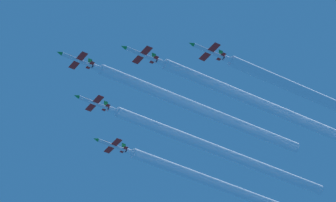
{
  "coord_description": "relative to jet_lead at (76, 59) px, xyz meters",
  "views": [
    {
      "loc": [
        -196.6,
        105.16,
        1.79
      ],
      "look_at": [
        -0.23,
        -19.87,
        188.74
      ],
      "focal_mm": 120.99,
      "sensor_mm": 36.0,
      "label": 1
    }
  ],
  "objects": [
    {
      "name": "jet_lead",
      "position": [
        0.0,
        0.0,
        0.0
      ],
      "size": [
        7.32,
        10.66,
        2.56
      ],
      "color": "silver"
    },
    {
      "name": "jet_left_wingman",
      "position": [
        -12.37,
        -11.66,
        -1.75
      ],
      "size": [
        7.32,
        10.66,
        2.56
      ],
      "color": "silver"
    },
    {
      "name": "jet_right_wingman",
      "position": [
        11.6,
        -11.45,
        -1.24
      ],
      "size": [
        7.32,
        10.66,
        2.56
      ],
      "color": "silver"
    },
    {
      "name": "jet_outer_left",
      "position": [
        -23.78,
        -24.35,
        -3.18
      ],
      "size": [
        7.32,
        10.66,
        2.56
      ],
      "color": "silver"
    },
    {
      "name": "jet_outer_right",
      "position": [
        23.31,
        -24.01,
        -3.0
      ],
      "size": [
        7.32,
        10.66,
        2.56
      ],
      "color": "silver"
    },
    {
      "name": "smoke_trail_lead",
      "position": [
        -0.0,
        -37.8,
        -0.03
      ],
      "size": [
        2.84,
        65.82,
        2.84
      ],
      "color": "white"
    },
    {
      "name": "smoke_trail_left_wingman",
      "position": [
        -12.37,
        -48.44,
        -1.78
      ],
      "size": [
        2.84,
        63.79,
        2.84
      ],
      "color": "white"
    },
    {
      "name": "smoke_trail_right_wingman",
      "position": [
        11.6,
        -52.39,
        -1.27
      ],
      "size": [
        2.84,
        72.11,
        2.84
      ],
      "color": "white"
    },
    {
      "name": "smoke_trail_outer_left",
      "position": [
        -23.78,
        -59.27,
        -3.2
      ],
      "size": [
        2.84,
        60.05,
        2.84
      ],
      "color": "white"
    },
    {
      "name": "smoke_trail_outer_right",
      "position": [
        23.31,
        -57.8,
        -3.02
      ],
      "size": [
        2.84,
        57.78,
        2.84
      ],
      "color": "white"
    }
  ]
}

